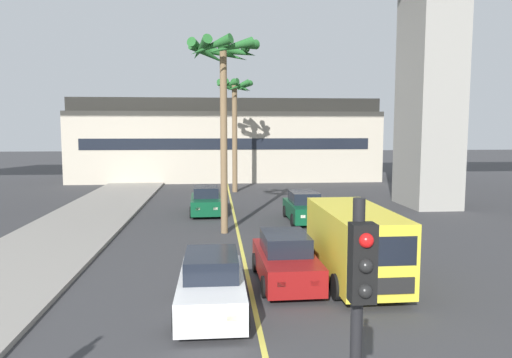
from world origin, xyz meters
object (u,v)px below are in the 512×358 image
Objects in this scene: car_queue_fourth at (304,208)px; delivery_van at (354,242)px; car_queue_second at (206,201)px; palm_tree_near_median at (223,67)px; traffic_light_median_near at (358,349)px; car_queue_third at (212,285)px; palm_tree_mid_median at (235,101)px; car_queue_front at (286,260)px.

delivery_van is at bearing -91.69° from car_queue_fourth.
car_queue_second is 8.77m from palm_tree_near_median.
palm_tree_near_median is at bearing -79.82° from car_queue_second.
car_queue_fourth is at bearing 80.76° from traffic_light_median_near.
car_queue_fourth is 0.46× the size of palm_tree_near_median.
car_queue_third is 5.01m from delivery_van.
palm_tree_mid_median is at bearing 89.80° from traffic_light_median_near.
traffic_light_median_near is at bearing -86.79° from palm_tree_near_median.
palm_tree_near_median is (-1.81, 7.43, 6.95)m from car_queue_front.
car_queue_fourth is (5.23, -2.69, 0.00)m from car_queue_second.
delivery_van is 10.64m from traffic_light_median_near.
palm_tree_near_median reaches higher than delivery_van.
palm_tree_mid_median is (-3.18, 12.14, 6.31)m from car_queue_fourth.
traffic_light_median_near is (1.51, -8.01, 1.99)m from car_queue_third.
palm_tree_mid_median is (1.63, 24.38, 6.31)m from car_queue_third.
car_queue_second is (-2.75, 12.69, 0.00)m from car_queue_front.
traffic_light_median_near is at bearing -90.20° from palm_tree_mid_median.
car_queue_third is at bearing -155.01° from delivery_van.
car_queue_fourth is 10.16m from delivery_van.
car_queue_fourth is 0.47× the size of palm_tree_mid_median.
palm_tree_near_median is at bearing -149.13° from car_queue_fourth.
car_queue_second is 11.54m from palm_tree_mid_median.
car_queue_second is 13.76m from delivery_van.
delivery_van is at bearing 73.50° from traffic_light_median_near.
car_queue_front is at bearing -103.93° from car_queue_fourth.
car_queue_front is 10.34m from palm_tree_near_median.
palm_tree_near_median reaches higher than traffic_light_median_near.
palm_tree_mid_median is (0.11, 32.39, 4.32)m from traffic_light_median_near.
car_queue_fourth is (2.48, 9.99, 0.00)m from car_queue_front.
palm_tree_near_median is at bearing -94.31° from palm_tree_mid_median.
traffic_light_median_near reaches higher than delivery_van.
car_queue_fourth is (4.81, 12.24, 0.00)m from car_queue_third.
traffic_light_median_near is at bearing -79.30° from car_queue_third.
traffic_light_median_near is 18.39m from palm_tree_near_median.
palm_tree_near_median is (-3.99, 7.58, 6.39)m from delivery_van.
delivery_van is (2.18, -0.15, 0.57)m from car_queue_front.
palm_tree_mid_median reaches higher than car_queue_fourth.
traffic_light_median_near is (-2.99, -10.11, 1.43)m from delivery_van.
delivery_van is at bearing -3.86° from car_queue_front.
car_queue_second is at bearing 152.76° from car_queue_fourth.
car_queue_front and car_queue_third have the same top height.
palm_tree_mid_median is (-2.88, 22.28, 5.75)m from delivery_van.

